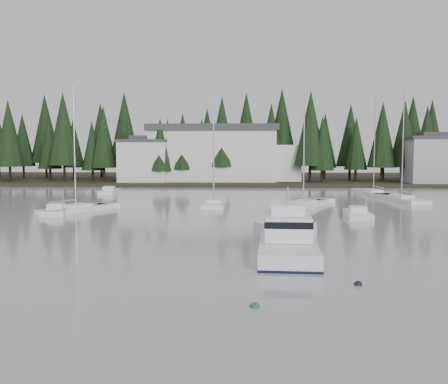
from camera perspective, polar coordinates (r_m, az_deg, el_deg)
The scene contains 17 objects.
ground at distance 16.75m, azimuth -2.82°, elevation -16.76°, with size 260.00×260.00×0.00m, color gray.
far_shore_land at distance 112.71m, azimuth 1.82°, elevation 1.46°, with size 240.00×54.00×1.00m, color black.
conifer_treeline at distance 101.73m, azimuth 1.74°, elevation 1.12°, with size 200.00×22.00×20.00m, color black, non-canonical shape.
house_west at distance 96.53m, azimuth -9.09°, elevation 3.65°, with size 9.54×7.42×8.75m.
house_east_a at distance 99.70m, azimuth 22.88°, elevation 3.52°, with size 10.60×8.48×9.25m.
harbor_inn at distance 97.98m, azimuth -0.02°, elevation 4.37°, with size 29.50×11.50×10.90m.
cabin_cruiser_center at distance 30.84m, azimuth 7.26°, elevation -5.56°, with size 3.89×10.85×4.59m.
sailboat_0 at distance 56.11m, azimuth 9.04°, elevation -1.67°, with size 7.12×10.75×12.58m.
sailboat_2 at distance 53.51m, azimuth -16.57°, elevation -2.08°, with size 6.20×8.38×13.33m.
sailboat_5 at distance 57.12m, azimuth -1.19°, elevation -1.49°, with size 2.60×9.04×13.09m.
sailboat_7 at distance 66.35m, azimuth 19.61°, elevation -0.91°, with size 4.23×10.10×14.08m.
sailboat_9 at distance 74.95m, azimuth 16.70°, elevation -0.23°, with size 3.38×9.98×15.05m.
runabout_1 at distance 48.69m, azimuth 15.04°, elevation -2.63°, with size 2.56×5.24×1.42m.
runabout_3 at distance 76.24m, azimuth -13.01°, elevation -0.04°, with size 2.64×6.13×1.42m.
runabout_4 at distance 52.24m, azimuth -18.66°, elevation -2.23°, with size 3.13×5.39×1.42m.
mooring_buoy_green at distance 20.20m, azimuth 3.54°, elevation -12.99°, with size 0.40×0.40×0.40m, color #145933.
mooring_buoy_dark at distance 24.13m, azimuth 15.08°, elevation -10.22°, with size 0.40×0.40×0.40m, color black.
Camera 1 is at (1.49, -15.53, 6.09)m, focal length 40.00 mm.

